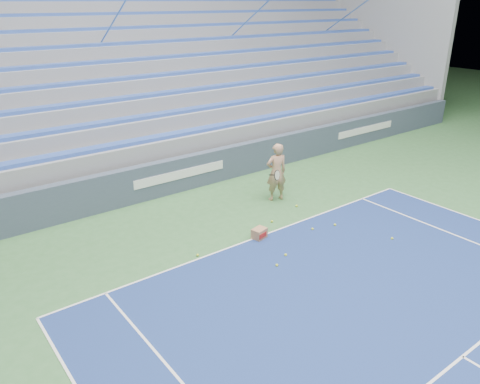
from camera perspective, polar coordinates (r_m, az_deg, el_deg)
name	(u,v)px	position (r m, az deg, el deg)	size (l,w,h in m)	color
sponsor_barrier	(178,174)	(14.88, -7.51, 2.14)	(30.00, 0.32, 1.10)	#3A4558
bleachers	(102,91)	(19.45, -16.51, 11.73)	(31.00, 9.15, 7.30)	gray
tennis_player	(276,172)	(14.00, 4.46, 2.42)	(0.98, 0.91, 1.78)	tan
ball_box	(259,233)	(11.97, 2.38, -5.07)	(0.42, 0.36, 0.27)	#9F6F4D
tennis_ball_0	(286,255)	(11.27, 5.59, -7.64)	(0.07, 0.07, 0.07)	#CFDE2D
tennis_ball_1	(198,255)	(11.25, -5.18, -7.66)	(0.07, 0.07, 0.07)	#CFDE2D
tennis_ball_2	(277,265)	(10.84, 4.52, -8.90)	(0.07, 0.07, 0.07)	#CFDE2D
tennis_ball_3	(297,206)	(13.87, 6.91, -1.68)	(0.07, 0.07, 0.07)	#CFDE2D
tennis_ball_4	(335,225)	(12.89, 11.50, -3.94)	(0.07, 0.07, 0.07)	#CFDE2D
tennis_ball_5	(272,221)	(12.85, 3.92, -3.59)	(0.07, 0.07, 0.07)	#CFDE2D
tennis_ball_6	(392,239)	(12.55, 18.05, -5.41)	(0.07, 0.07, 0.07)	#CFDE2D
tennis_ball_7	(312,229)	(12.56, 8.83, -4.47)	(0.07, 0.07, 0.07)	#CFDE2D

